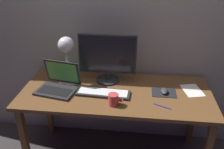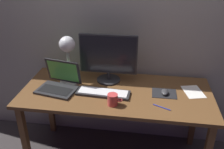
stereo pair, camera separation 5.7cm
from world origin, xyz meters
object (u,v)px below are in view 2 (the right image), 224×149
object	(u,v)px
desk_lamp	(68,52)
coffee_mug	(113,100)
monitor	(108,57)
mouse	(165,92)
keyboard_main	(103,93)
pen	(162,107)
laptop	(60,81)

from	to	relation	value
desk_lamp	coffee_mug	distance (m)	0.58
monitor	mouse	world-z (taller)	monitor
coffee_mug	keyboard_main	bearing A→B (deg)	125.76
mouse	coffee_mug	world-z (taller)	coffee_mug
monitor	pen	bearing A→B (deg)	-38.44
laptop	coffee_mug	xyz separation A→B (m)	(0.49, -0.19, -0.02)
desk_lamp	pen	world-z (taller)	desk_lamp
coffee_mug	monitor	bearing A→B (deg)	104.19
coffee_mug	mouse	bearing A→B (deg)	28.56
mouse	coffee_mug	size ratio (longest dim) A/B	0.84
mouse	pen	bearing A→B (deg)	-98.37
keyboard_main	mouse	bearing A→B (deg)	8.28
keyboard_main	laptop	xyz separation A→B (m)	(-0.38, 0.05, 0.05)
keyboard_main	desk_lamp	xyz separation A→B (m)	(-0.33, 0.16, 0.28)
keyboard_main	coffee_mug	world-z (taller)	coffee_mug
laptop	coffee_mug	distance (m)	0.53
pen	coffee_mug	bearing A→B (deg)	-177.71
monitor	keyboard_main	distance (m)	0.33
desk_lamp	pen	bearing A→B (deg)	-19.60
laptop	pen	xyz separation A→B (m)	(0.86, -0.18, -0.06)
desk_lamp	pen	distance (m)	0.90
pen	mouse	bearing A→B (deg)	81.63
laptop	desk_lamp	distance (m)	0.26
laptop	desk_lamp	bearing A→B (deg)	62.35
monitor	mouse	bearing A→B (deg)	-18.69
coffee_mug	pen	distance (m)	0.37
desk_lamp	pen	xyz separation A→B (m)	(0.80, -0.29, -0.29)
monitor	pen	world-z (taller)	monitor
keyboard_main	desk_lamp	size ratio (longest dim) A/B	1.04
desk_lamp	mouse	distance (m)	0.88
mouse	pen	xyz separation A→B (m)	(-0.03, -0.20, -0.02)
monitor	mouse	xyz separation A→B (m)	(0.50, -0.17, -0.21)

